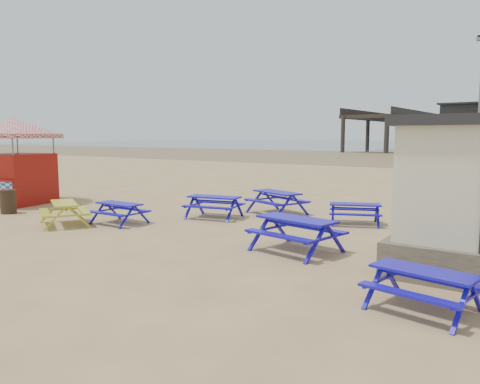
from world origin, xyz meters
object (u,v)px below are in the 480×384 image
Objects in this scene: picnic_table_blue_b at (214,207)px; litter_bin at (8,201)px; ice_cream_kiosk at (15,150)px; picnic_table_blue_a at (277,203)px; picnic_table_yellow at (64,214)px.

litter_bin is (-6.59, -3.52, 0.06)m from picnic_table_blue_b.
ice_cream_kiosk reaches higher than picnic_table_blue_b.
litter_bin reaches higher than picnic_table_blue_a.
litter_bin reaches higher than picnic_table_blue_b.
picnic_table_blue_a is 1.08× the size of picnic_table_yellow.
ice_cream_kiosk is at bearing -138.53° from picnic_table_blue_a.
picnic_table_blue_a is at bearing 42.51° from picnic_table_blue_b.
picnic_table_blue_a is at bearing 81.63° from picnic_table_yellow.
picnic_table_blue_a reaches higher than picnic_table_yellow.
picnic_table_blue_b is 0.94× the size of picnic_table_yellow.
picnic_table_blue_b is at bearing -104.33° from picnic_table_blue_a.
picnic_table_blue_b is (-1.33, -1.92, -0.03)m from picnic_table_blue_a.
litter_bin reaches higher than picnic_table_yellow.
ice_cream_kiosk is 5.41× the size of litter_bin.
litter_bin is at bearing -125.20° from picnic_table_blue_a.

